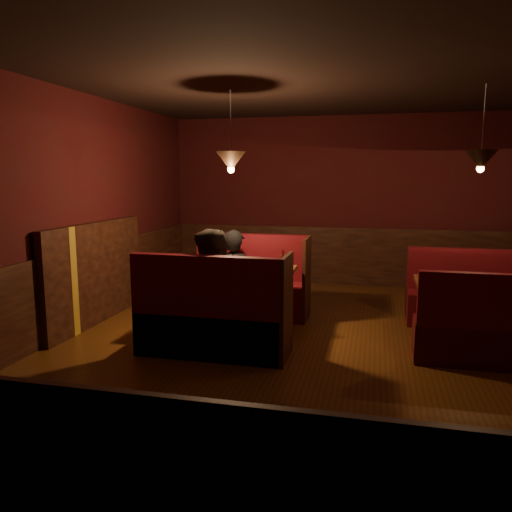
% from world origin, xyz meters
% --- Properties ---
extents(room, '(6.02, 7.02, 2.92)m').
position_xyz_m(room, '(-0.28, 0.05, 1.05)').
color(room, '#603513').
rests_on(room, ground).
extents(main_table, '(1.46, 0.89, 1.02)m').
position_xyz_m(main_table, '(-1.08, 0.40, 0.60)').
color(main_table, '#54290F').
rests_on(main_table, ground).
extents(main_bench_far, '(1.61, 0.57, 1.10)m').
position_xyz_m(main_bench_far, '(-1.07, 1.23, 0.35)').
color(main_bench_far, '#3F1014').
rests_on(main_bench_far, ground).
extents(main_bench_near, '(1.61, 0.57, 1.10)m').
position_xyz_m(main_bench_near, '(-1.07, -0.43, 0.35)').
color(main_bench_near, '#3F1014').
rests_on(main_bench_near, ground).
extents(second_table, '(1.22, 0.78, 0.69)m').
position_xyz_m(second_table, '(1.65, 0.68, 0.51)').
color(second_table, '#54290F').
rests_on(second_table, ground).
extents(second_bench_far, '(1.35, 0.50, 0.96)m').
position_xyz_m(second_bench_far, '(1.67, 1.40, 0.31)').
color(second_bench_far, '#3F1014').
rests_on(second_bench_far, ground).
extents(second_bench_near, '(1.35, 0.50, 0.96)m').
position_xyz_m(second_bench_near, '(1.67, -0.05, 0.31)').
color(second_bench_near, '#3F1014').
rests_on(second_bench_near, ground).
extents(diner_a, '(0.64, 0.50, 1.54)m').
position_xyz_m(diner_a, '(-1.25, 1.02, 0.77)').
color(diner_a, black).
rests_on(diner_a, ground).
extents(diner_b, '(0.88, 0.72, 1.68)m').
position_xyz_m(diner_b, '(-1.09, -0.29, 0.84)').
color(diner_b, black).
rests_on(diner_b, ground).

